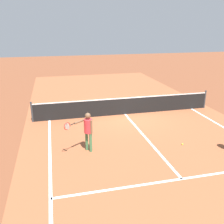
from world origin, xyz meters
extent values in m
plane|color=brown|center=(0.00, 0.00, 0.00)|extent=(60.00, 60.00, 0.00)
cube|color=#9E5433|center=(0.00, 0.00, 0.00)|extent=(10.62, 24.40, 0.00)
cube|color=white|center=(-4.11, -5.95, 0.00)|extent=(0.10, 11.89, 0.01)
cube|color=white|center=(0.00, -6.40, 0.00)|extent=(8.22, 0.10, 0.01)
cube|color=white|center=(0.00, -3.20, 0.00)|extent=(0.10, 6.40, 0.01)
cylinder|color=#33383D|center=(-4.93, 0.00, 0.54)|extent=(0.09, 0.09, 1.07)
cylinder|color=#33383D|center=(4.93, 0.00, 0.54)|extent=(0.09, 0.09, 1.07)
cube|color=black|center=(0.00, 0.00, 0.46)|extent=(9.87, 0.02, 0.91)
cube|color=white|center=(0.00, 0.00, 0.94)|extent=(9.87, 0.03, 0.05)
cylinder|color=#3F7247|center=(-2.54, -3.86, 0.39)|extent=(0.11, 0.11, 0.78)
cylinder|color=#3F7247|center=(-2.67, -3.69, 0.39)|extent=(0.11, 0.11, 0.78)
cylinder|color=red|center=(-2.61, -3.77, 1.05)|extent=(0.32, 0.32, 0.55)
sphere|color=brown|center=(-2.61, -3.77, 1.47)|extent=(0.21, 0.21, 0.21)
cylinder|color=brown|center=(-2.51, -3.91, 1.06)|extent=(0.08, 0.08, 0.53)
cylinder|color=brown|center=(-2.92, -3.80, 1.27)|extent=(0.47, 0.38, 0.08)
cylinder|color=black|center=(-3.22, -4.02, 1.27)|extent=(0.19, 0.15, 0.03)
torus|color=red|center=(-3.41, -4.16, 1.27)|extent=(0.24, 0.19, 0.28)
cylinder|color=silver|center=(-3.41, -4.16, 1.27)|extent=(0.15, 0.20, 0.25)
sphere|color=#CCE033|center=(1.23, -4.19, 0.03)|extent=(0.07, 0.07, 0.07)
camera|label=1|loc=(-3.80, -12.55, 4.66)|focal=39.99mm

